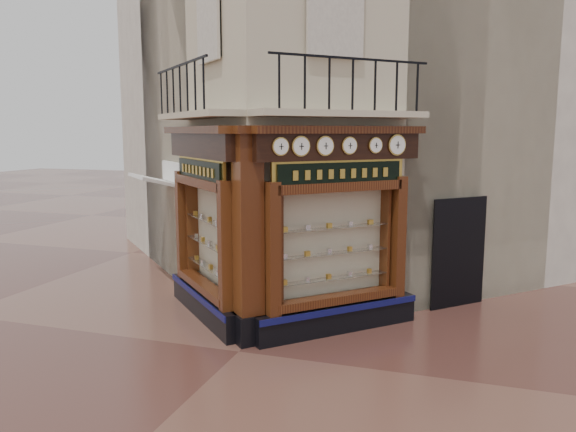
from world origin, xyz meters
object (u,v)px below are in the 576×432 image
at_px(clock_e, 375,145).
at_px(signboard_left, 200,170).
at_px(corner_pilaster, 248,239).
at_px(clock_c, 325,146).
at_px(clock_b, 301,146).
at_px(awning, 159,283).
at_px(clock_f, 397,145).
at_px(signboard_right, 341,173).
at_px(clock_d, 349,146).
at_px(clock_a, 280,146).

bearing_deg(clock_e, signboard_left, 141.80).
height_order(corner_pilaster, clock_c, corner_pilaster).
bearing_deg(clock_b, awning, 104.42).
relative_size(clock_f, signboard_left, 0.20).
distance_m(clock_b, signboard_right, 1.05).
bearing_deg(clock_e, clock_d, -180.00).
bearing_deg(clock_b, clock_d, -0.00).
distance_m(clock_b, clock_c, 0.50).
bearing_deg(clock_a, clock_c, -0.00).
height_order(clock_e, clock_f, clock_f).
xyz_separation_m(awning, signboard_left, (2.29, -2.03, 3.10)).
xyz_separation_m(clock_a, clock_d, (1.00, 1.00, -0.00)).
relative_size(awning, signboard_left, 0.84).
height_order(signboard_left, signboard_right, signboard_right).
bearing_deg(signboard_right, clock_e, -8.97).
xyz_separation_m(corner_pilaster, clock_c, (1.25, 0.65, 1.67)).
bearing_deg(clock_e, clock_b, 180.00).
xyz_separation_m(clock_d, signboard_right, (-0.16, -0.00, -0.52)).
bearing_deg(corner_pilaster, clock_e, -9.89).
relative_size(clock_e, signboard_right, 0.15).
bearing_deg(clock_b, signboard_right, 6.96).
bearing_deg(signboard_right, clock_d, -44.20).
xyz_separation_m(clock_d, clock_e, (0.41, 0.41, 0.00)).
xyz_separation_m(clock_f, awning, (-6.14, 1.25, -3.62)).
xyz_separation_m(clock_a, clock_f, (1.78, 1.78, -0.00)).
relative_size(clock_f, awning, 0.24).
height_order(clock_a, clock_c, clock_c).
bearing_deg(clock_d, awning, 114.32).
xyz_separation_m(signboard_left, signboard_right, (2.92, 0.00, 0.00)).
relative_size(clock_c, signboard_right, 0.18).
bearing_deg(signboard_left, corner_pilaster, -169.75).
relative_size(clock_a, signboard_right, 0.16).
xyz_separation_m(clock_f, signboard_left, (-3.85, -0.77, -0.52)).
xyz_separation_m(clock_c, clock_d, (0.37, 0.37, 0.00)).
height_order(corner_pilaster, clock_f, corner_pilaster).
height_order(clock_c, clock_f, clock_f).
distance_m(clock_c, clock_f, 1.61).
bearing_deg(clock_c, clock_f, 0.00).
xyz_separation_m(clock_a, clock_e, (1.42, 1.42, -0.00)).
bearing_deg(clock_b, clock_f, 0.00).
xyz_separation_m(clock_e, clock_f, (0.36, 0.36, 0.00)).
height_order(corner_pilaster, clock_d, corner_pilaster).
distance_m(awning, signboard_right, 6.39).
height_order(clock_a, awning, clock_a).
height_order(clock_a, signboard_right, clock_a).
bearing_deg(clock_d, signboard_left, 135.04).
xyz_separation_m(clock_b, awning, (-4.65, 2.75, -3.62)).
height_order(clock_a, signboard_left, clock_a).
distance_m(clock_d, awning, 6.78).
relative_size(corner_pilaster, clock_a, 12.27).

